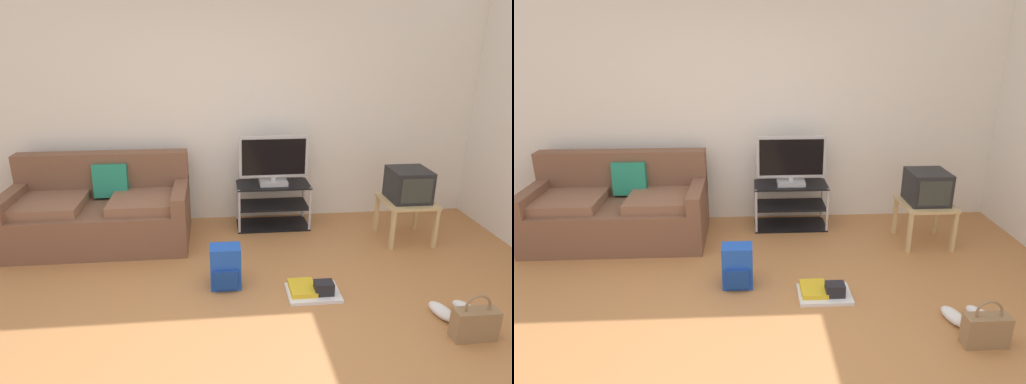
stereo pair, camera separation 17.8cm
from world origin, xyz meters
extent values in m
cube|color=#B27542|center=(0.00, 0.00, -0.01)|extent=(9.00, 9.80, 0.02)
cube|color=silver|center=(0.00, 2.45, 1.35)|extent=(9.00, 0.10, 2.70)
cube|color=brown|center=(-1.31, 1.81, 0.21)|extent=(1.84, 0.90, 0.43)
cube|color=brown|center=(-1.31, 2.16, 0.67)|extent=(1.84, 0.20, 0.48)
cube|color=brown|center=(-2.16, 1.81, 0.52)|extent=(0.14, 0.90, 0.19)
cube|color=brown|center=(-0.46, 1.81, 0.52)|extent=(0.14, 0.90, 0.19)
cube|color=brown|center=(-1.82, 1.75, 0.48)|extent=(0.74, 0.63, 0.10)
cube|color=brown|center=(-0.80, 1.75, 0.48)|extent=(0.74, 0.63, 0.10)
cube|color=#238466|center=(-1.21, 2.04, 0.63)|extent=(0.36, 0.16, 0.37)
cube|color=black|center=(0.56, 2.10, 0.51)|extent=(0.83, 0.42, 0.02)
cube|color=black|center=(0.56, 2.10, 0.26)|extent=(0.79, 0.40, 0.02)
cube|color=black|center=(0.56, 2.10, 0.01)|extent=(0.83, 0.42, 0.02)
cylinder|color=#B7B7BC|center=(0.17, 1.90, 0.26)|extent=(0.03, 0.03, 0.52)
cylinder|color=#B7B7BC|center=(0.96, 1.90, 0.26)|extent=(0.03, 0.03, 0.52)
cylinder|color=#B7B7BC|center=(0.17, 2.29, 0.26)|extent=(0.03, 0.03, 0.52)
cylinder|color=#B7B7BC|center=(0.96, 2.29, 0.26)|extent=(0.03, 0.03, 0.52)
cube|color=#B2B2B7|center=(0.56, 2.08, 0.54)|extent=(0.31, 0.22, 0.05)
cube|color=#B2B2B7|center=(0.56, 2.08, 0.59)|extent=(0.05, 0.04, 0.04)
cube|color=#B2B2B7|center=(0.56, 2.08, 0.84)|extent=(0.77, 0.04, 0.46)
cube|color=black|center=(0.56, 2.06, 0.84)|extent=(0.71, 0.01, 0.40)
cube|color=tan|center=(1.94, 1.60, 0.44)|extent=(0.52, 0.52, 0.03)
cube|color=tan|center=(1.71, 1.37, 0.21)|extent=(0.04, 0.04, 0.42)
cube|color=tan|center=(2.17, 1.37, 0.21)|extent=(0.04, 0.04, 0.42)
cube|color=tan|center=(1.71, 1.83, 0.21)|extent=(0.04, 0.04, 0.42)
cube|color=tan|center=(2.17, 1.83, 0.21)|extent=(0.04, 0.04, 0.42)
cube|color=#232326|center=(1.94, 1.62, 0.62)|extent=(0.40, 0.40, 0.33)
cube|color=#333833|center=(1.94, 1.41, 0.62)|extent=(0.32, 0.01, 0.26)
cube|color=blue|center=(-0.02, 0.81, 0.19)|extent=(0.27, 0.19, 0.39)
cube|color=navy|center=(-0.02, 0.70, 0.12)|extent=(0.20, 0.04, 0.17)
cylinder|color=navy|center=(-0.10, 0.93, 0.21)|extent=(0.04, 0.04, 0.31)
cylinder|color=navy|center=(0.05, 0.93, 0.21)|extent=(0.04, 0.04, 0.31)
cube|color=olive|center=(1.76, -0.09, 0.12)|extent=(0.32, 0.12, 0.24)
torus|color=olive|center=(1.76, -0.09, 0.27)|extent=(0.20, 0.02, 0.20)
ellipsoid|color=white|center=(1.66, 0.19, 0.04)|extent=(0.19, 0.29, 0.09)
ellipsoid|color=white|center=(1.87, 0.19, 0.04)|extent=(0.20, 0.29, 0.09)
cube|color=silver|center=(0.72, 0.60, 0.01)|extent=(0.45, 0.33, 0.03)
cube|color=black|center=(0.80, 0.56, 0.08)|extent=(0.16, 0.12, 0.11)
cube|color=gold|center=(0.63, 0.63, 0.05)|extent=(0.22, 0.28, 0.04)
camera|label=1|loc=(-0.09, -2.66, 2.12)|focal=31.26mm
camera|label=2|loc=(0.08, -2.67, 2.12)|focal=31.26mm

